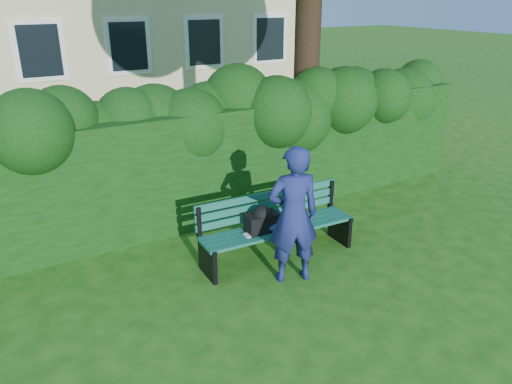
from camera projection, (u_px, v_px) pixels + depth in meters
ground at (279, 273)px, 6.56m from camera, size 80.00×80.00×0.00m
hedge at (206, 163)px, 7.99m from camera, size 10.00×1.00×1.80m
park_bench at (274, 224)px, 6.80m from camera, size 2.22×0.65×0.89m
man_reading at (293, 215)px, 6.13m from camera, size 0.75×0.60×1.78m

